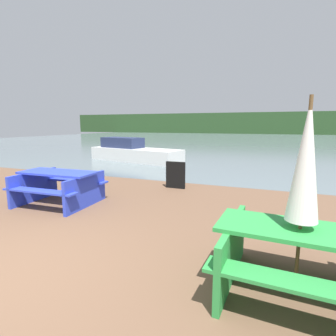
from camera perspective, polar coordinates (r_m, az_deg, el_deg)
water at (r=32.69m, az=16.18°, el=5.99°), size 60.00×50.00×0.00m
far_treeline at (r=52.58m, az=18.38°, el=9.25°), size 80.00×1.60×4.00m
picnic_table_green at (r=3.14m, az=26.38°, el=-16.64°), size 1.69×1.47×0.74m
picnic_table_blue at (r=6.37m, az=-22.69°, el=-3.30°), size 1.77×1.45×0.74m
umbrella_white at (r=2.86m, az=27.82°, el=1.38°), size 0.31×0.31×2.05m
boat at (r=13.11m, az=-7.65°, el=3.46°), size 5.01×2.43×1.12m
signboard at (r=7.33m, az=1.65°, el=-1.54°), size 0.55×0.08×0.75m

